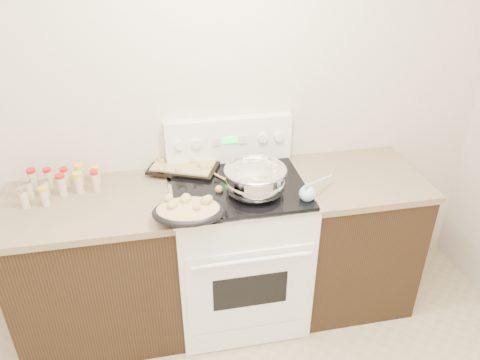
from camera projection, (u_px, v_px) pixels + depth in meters
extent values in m
cube|color=beige|center=(166.00, 98.00, 2.67)|extent=(4.00, 0.05, 2.70)
cube|color=black|center=(100.00, 271.00, 2.75)|extent=(0.90, 0.64, 0.88)
cube|color=brown|center=(87.00, 206.00, 2.52)|extent=(0.93, 0.67, 0.04)
cube|color=black|center=(349.00, 239.00, 3.01)|extent=(0.70, 0.64, 0.88)
cube|color=brown|center=(358.00, 178.00, 2.78)|extent=(0.73, 0.67, 0.04)
cube|color=white|center=(238.00, 252.00, 2.87)|extent=(0.76, 0.66, 0.92)
cube|color=white|center=(250.00, 290.00, 2.59)|extent=(0.70, 0.01, 0.55)
cube|color=black|center=(250.00, 291.00, 2.58)|extent=(0.42, 0.01, 0.22)
cylinder|color=white|center=(252.00, 260.00, 2.43)|extent=(0.65, 0.02, 0.02)
cube|color=white|center=(249.00, 337.00, 2.78)|extent=(0.70, 0.01, 0.14)
cube|color=silver|center=(238.00, 187.00, 2.64)|extent=(0.78, 0.68, 0.01)
cube|color=black|center=(238.00, 185.00, 2.63)|extent=(0.74, 0.64, 0.01)
cube|color=white|center=(229.00, 140.00, 2.81)|extent=(0.76, 0.07, 0.28)
cylinder|color=white|center=(179.00, 145.00, 2.71)|extent=(0.06, 0.02, 0.06)
cylinder|color=white|center=(196.00, 144.00, 2.73)|extent=(0.06, 0.02, 0.06)
cylinder|color=white|center=(263.00, 138.00, 2.80)|extent=(0.06, 0.02, 0.06)
cylinder|color=white|center=(279.00, 137.00, 2.81)|extent=(0.06, 0.02, 0.06)
cube|color=#19E533|center=(230.00, 141.00, 2.77)|extent=(0.09, 0.00, 0.04)
cube|color=silver|center=(217.00, 142.00, 2.75)|extent=(0.05, 0.00, 0.05)
cube|color=silver|center=(243.00, 140.00, 2.78)|extent=(0.05, 0.00, 0.05)
ellipsoid|color=silver|center=(255.00, 182.00, 2.52)|extent=(0.41, 0.41, 0.20)
cylinder|color=silver|center=(255.00, 192.00, 2.55)|extent=(0.18, 0.18, 0.01)
torus|color=silver|center=(255.00, 170.00, 2.48)|extent=(0.34, 0.34, 0.02)
cylinder|color=silver|center=(255.00, 179.00, 2.51)|extent=(0.31, 0.31, 0.11)
cylinder|color=brown|center=(255.00, 172.00, 2.48)|extent=(0.29, 0.29, 0.00)
cube|color=beige|center=(256.00, 168.00, 2.50)|extent=(0.03, 0.03, 0.02)
cube|color=beige|center=(275.00, 166.00, 2.52)|extent=(0.03, 0.03, 0.02)
cube|color=beige|center=(239.00, 168.00, 2.50)|extent=(0.03, 0.03, 0.02)
cube|color=beige|center=(270.00, 165.00, 2.54)|extent=(0.04, 0.04, 0.03)
cube|color=beige|center=(248.00, 172.00, 2.47)|extent=(0.03, 0.03, 0.02)
cube|color=beige|center=(243.00, 168.00, 2.51)|extent=(0.03, 0.03, 0.02)
cube|color=beige|center=(257.00, 181.00, 2.38)|extent=(0.04, 0.04, 0.02)
cube|color=beige|center=(240.00, 179.00, 2.40)|extent=(0.03, 0.03, 0.02)
cube|color=beige|center=(257.00, 163.00, 2.56)|extent=(0.04, 0.04, 0.02)
cube|color=beige|center=(258.00, 162.00, 2.57)|extent=(0.04, 0.04, 0.03)
cube|color=beige|center=(258.00, 163.00, 2.56)|extent=(0.03, 0.03, 0.02)
cube|color=beige|center=(275.00, 173.00, 2.46)|extent=(0.03, 0.03, 0.02)
cube|color=beige|center=(245.00, 163.00, 2.55)|extent=(0.04, 0.04, 0.02)
cube|color=beige|center=(253.00, 176.00, 2.43)|extent=(0.03, 0.03, 0.02)
cube|color=beige|center=(258.00, 165.00, 2.54)|extent=(0.03, 0.03, 0.02)
cube|color=beige|center=(268.00, 164.00, 2.55)|extent=(0.03, 0.03, 0.02)
cube|color=beige|center=(239.00, 175.00, 2.44)|extent=(0.03, 0.03, 0.02)
ellipsoid|color=black|center=(188.00, 212.00, 2.32)|extent=(0.39, 0.30, 0.08)
ellipsoid|color=tan|center=(188.00, 210.00, 2.31)|extent=(0.35, 0.27, 0.06)
sphere|color=tan|center=(206.00, 201.00, 2.32)|extent=(0.05, 0.05, 0.05)
sphere|color=tan|center=(197.00, 207.00, 2.27)|extent=(0.04, 0.04, 0.04)
sphere|color=tan|center=(171.00, 206.00, 2.28)|extent=(0.04, 0.04, 0.04)
sphere|color=tan|center=(173.00, 205.00, 2.29)|extent=(0.05, 0.05, 0.05)
sphere|color=tan|center=(186.00, 198.00, 2.33)|extent=(0.05, 0.05, 0.05)
sphere|color=tan|center=(185.00, 200.00, 2.33)|extent=(0.06, 0.06, 0.06)
sphere|color=tan|center=(168.00, 198.00, 2.34)|extent=(0.05, 0.05, 0.05)
sphere|color=tan|center=(209.00, 199.00, 2.33)|extent=(0.04, 0.04, 0.04)
cube|color=black|center=(185.00, 166.00, 2.79)|extent=(0.47, 0.41, 0.02)
cube|color=tan|center=(185.00, 164.00, 2.79)|extent=(0.42, 0.36, 0.02)
sphere|color=tan|center=(169.00, 162.00, 2.78)|extent=(0.03, 0.03, 0.03)
sphere|color=tan|center=(209.00, 167.00, 2.73)|extent=(0.04, 0.04, 0.04)
sphere|color=tan|center=(202.00, 165.00, 2.74)|extent=(0.04, 0.04, 0.04)
sphere|color=tan|center=(162.00, 161.00, 2.79)|extent=(0.03, 0.03, 0.03)
sphere|color=tan|center=(159.00, 159.00, 2.82)|extent=(0.04, 0.04, 0.04)
sphere|color=tan|center=(169.00, 158.00, 2.84)|extent=(0.03, 0.03, 0.03)
sphere|color=tan|center=(178.00, 170.00, 2.70)|extent=(0.04, 0.04, 0.04)
sphere|color=tan|center=(161.00, 169.00, 2.70)|extent=(0.04, 0.04, 0.04)
sphere|color=tan|center=(204.00, 167.00, 2.73)|extent=(0.04, 0.04, 0.04)
sphere|color=tan|center=(193.00, 162.00, 2.79)|extent=(0.04, 0.04, 0.04)
cylinder|color=#A7874C|center=(227.00, 180.00, 2.65)|extent=(0.17, 0.25, 0.01)
sphere|color=#A7874C|center=(219.00, 189.00, 2.56)|extent=(0.04, 0.04, 0.04)
sphere|color=#8FC3D5|center=(307.00, 194.00, 2.48)|extent=(0.09, 0.09, 0.09)
cylinder|color=#8FC3D5|center=(319.00, 181.00, 2.54)|extent=(0.23, 0.19, 0.08)
cylinder|color=#BFB28C|center=(33.00, 180.00, 2.61)|extent=(0.05, 0.05, 0.10)
cylinder|color=#B21414|center=(31.00, 171.00, 2.58)|extent=(0.05, 0.05, 0.02)
cylinder|color=#BFB28C|center=(49.00, 180.00, 2.62)|extent=(0.04, 0.04, 0.11)
cylinder|color=#B21414|center=(47.00, 170.00, 2.59)|extent=(0.04, 0.04, 0.02)
cylinder|color=#BFB28C|center=(65.00, 178.00, 2.64)|extent=(0.04, 0.04, 0.10)
cylinder|color=#B21414|center=(64.00, 169.00, 2.61)|extent=(0.04, 0.04, 0.02)
cylinder|color=#BFB28C|center=(80.00, 177.00, 2.64)|extent=(0.04, 0.04, 0.11)
cylinder|color=gold|center=(78.00, 166.00, 2.61)|extent=(0.05, 0.05, 0.02)
cylinder|color=#BFB28C|center=(97.00, 176.00, 2.67)|extent=(0.04, 0.04, 0.09)
cylinder|color=gold|center=(95.00, 168.00, 2.65)|extent=(0.05, 0.05, 0.02)
cylinder|color=#BFB28C|center=(29.00, 190.00, 2.52)|extent=(0.05, 0.05, 0.10)
cylinder|color=#B2B2B7|center=(26.00, 181.00, 2.49)|extent=(0.05, 0.05, 0.02)
cylinder|color=#BFB28C|center=(45.00, 188.00, 2.54)|extent=(0.04, 0.04, 0.10)
cylinder|color=#B2B2B7|center=(43.00, 179.00, 2.52)|extent=(0.05, 0.05, 0.02)
cylinder|color=#BFB28C|center=(62.00, 186.00, 2.55)|extent=(0.05, 0.05, 0.11)
cylinder|color=#B21414|center=(60.00, 176.00, 2.51)|extent=(0.05, 0.05, 0.02)
cylinder|color=#BFB28C|center=(79.00, 184.00, 2.57)|extent=(0.05, 0.05, 0.11)
cylinder|color=gold|center=(77.00, 174.00, 2.54)|extent=(0.05, 0.05, 0.02)
cylinder|color=#BFB28C|center=(96.00, 182.00, 2.58)|extent=(0.04, 0.04, 0.11)
cylinder|color=#B21414|center=(94.00, 172.00, 2.55)|extent=(0.04, 0.04, 0.02)
cylinder|color=#BFB28C|center=(24.00, 199.00, 2.44)|extent=(0.04, 0.04, 0.10)
cylinder|color=#B2B2B7|center=(21.00, 189.00, 2.41)|extent=(0.05, 0.05, 0.02)
cylinder|color=#BFB28C|center=(45.00, 198.00, 2.46)|extent=(0.04, 0.04, 0.09)
cylinder|color=gold|center=(43.00, 189.00, 2.44)|extent=(0.04, 0.04, 0.02)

